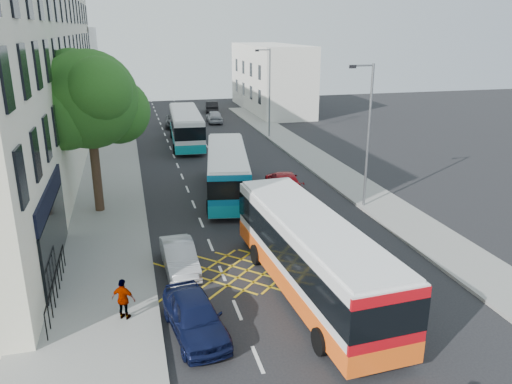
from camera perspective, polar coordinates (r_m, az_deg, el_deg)
ground at (r=17.52m, az=10.83°, el=-16.72°), size 120.00×120.00×0.00m
pavement_left at (r=29.60m, az=-17.36°, el=-2.09°), size 5.00×70.00×0.15m
pavement_right at (r=32.71m, az=11.76°, el=0.31°), size 3.00×70.00×0.15m
terrace_main at (r=38.19m, az=-26.22°, el=11.66°), size 8.30×45.00×13.50m
terrace_far at (r=68.42m, az=-21.23°, el=12.94°), size 8.00×20.00×10.00m
building_right at (r=63.60m, az=1.67°, el=12.91°), size 6.00×18.00×8.00m
street_tree at (r=28.11m, az=-18.59°, el=9.86°), size 6.30×5.70×8.80m
lamp_near at (r=28.43m, az=12.60°, el=7.02°), size 1.45×0.15×8.00m
lamp_far at (r=46.92m, az=1.44°, el=11.75°), size 1.45×0.15×8.00m
railings at (r=20.59m, az=-21.89°, el=-9.80°), size 0.08×5.60×1.14m
bus_near at (r=19.45m, az=6.32°, el=-7.14°), size 3.23×11.20×3.11m
bus_mid at (r=30.92m, az=-3.31°, el=2.39°), size 4.04×10.41×2.85m
bus_far at (r=45.03m, az=-8.00°, el=7.39°), size 3.08×10.78×3.00m
parked_car_blue at (r=17.48m, az=-7.00°, el=-13.88°), size 2.17×4.23×1.38m
parked_car_silver at (r=21.78m, az=-8.75°, el=-7.34°), size 1.47×3.79×1.23m
red_hatchback at (r=31.50m, az=3.20°, el=1.13°), size 2.47×4.86×1.35m
distant_car_grey at (r=53.58m, az=-9.16°, el=8.05°), size 2.54×4.80×1.29m
distant_car_silver at (r=55.53m, az=-4.79°, el=8.60°), size 1.81×4.03×1.34m
distant_car_dark at (r=62.55m, az=-5.07°, el=9.70°), size 1.99×4.35×1.38m
pedestrian_far at (r=18.44m, az=-14.90°, el=-11.76°), size 0.96×0.75×1.52m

